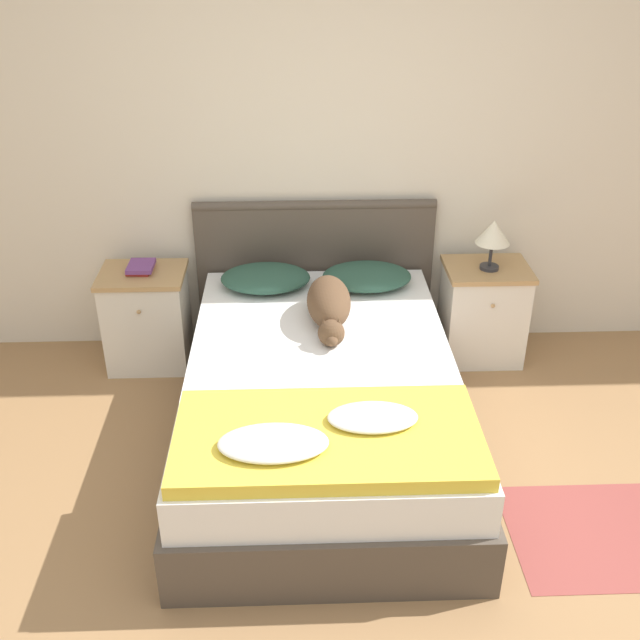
# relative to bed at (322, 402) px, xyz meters

# --- Properties ---
(ground_plane) EXTENTS (16.00, 16.00, 0.00)m
(ground_plane) POSITION_rel_bed_xyz_m (0.08, -1.00, -0.25)
(ground_plane) COLOR #997047
(wall_back) EXTENTS (9.00, 0.06, 2.55)m
(wall_back) POSITION_rel_bed_xyz_m (0.08, 1.13, 1.02)
(wall_back) COLOR beige
(wall_back) RESTS_ON ground_plane
(bed) EXTENTS (1.35, 2.06, 0.51)m
(bed) POSITION_rel_bed_xyz_m (0.00, 0.00, 0.00)
(bed) COLOR #4C4238
(bed) RESTS_ON ground_plane
(headboard) EXTENTS (1.43, 0.06, 0.94)m
(headboard) POSITION_rel_bed_xyz_m (-0.00, 1.05, 0.24)
(headboard) COLOR #4C4238
(headboard) RESTS_ON ground_plane
(nightstand_left) EXTENTS (0.49, 0.40, 0.60)m
(nightstand_left) POSITION_rel_bed_xyz_m (-1.00, 0.83, 0.05)
(nightstand_left) COLOR silver
(nightstand_left) RESTS_ON ground_plane
(nightstand_right) EXTENTS (0.49, 0.40, 0.60)m
(nightstand_right) POSITION_rel_bed_xyz_m (1.00, 0.83, 0.05)
(nightstand_right) COLOR silver
(nightstand_right) RESTS_ON ground_plane
(pillow_left) EXTENTS (0.51, 0.37, 0.12)m
(pillow_left) POSITION_rel_bed_xyz_m (-0.29, 0.80, 0.32)
(pillow_left) COLOR #284C3D
(pillow_left) RESTS_ON bed
(pillow_right) EXTENTS (0.51, 0.37, 0.12)m
(pillow_right) POSITION_rel_bed_xyz_m (0.29, 0.80, 0.32)
(pillow_right) COLOR #284C3D
(pillow_right) RESTS_ON bed
(quilt) EXTENTS (1.25, 0.63, 0.11)m
(quilt) POSITION_rel_bed_xyz_m (-0.01, -0.67, 0.30)
(quilt) COLOR yellow
(quilt) RESTS_ON bed
(dog) EXTENTS (0.23, 0.67, 0.21)m
(dog) POSITION_rel_bed_xyz_m (0.05, 0.38, 0.36)
(dog) COLOR brown
(dog) RESTS_ON bed
(book_stack) EXTENTS (0.15, 0.19, 0.04)m
(book_stack) POSITION_rel_bed_xyz_m (-1.01, 0.86, 0.37)
(book_stack) COLOR #AD2D28
(book_stack) RESTS_ON nightstand_left
(table_lamp) EXTENTS (0.20, 0.20, 0.30)m
(table_lamp) POSITION_rel_bed_xyz_m (1.00, 0.81, 0.57)
(table_lamp) COLOR #2D2D33
(table_lamp) RESTS_ON nightstand_right
(rug) EXTENTS (1.10, 0.65, 0.00)m
(rug) POSITION_rel_bed_xyz_m (1.36, -0.70, -0.25)
(rug) COLOR #93423D
(rug) RESTS_ON ground_plane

